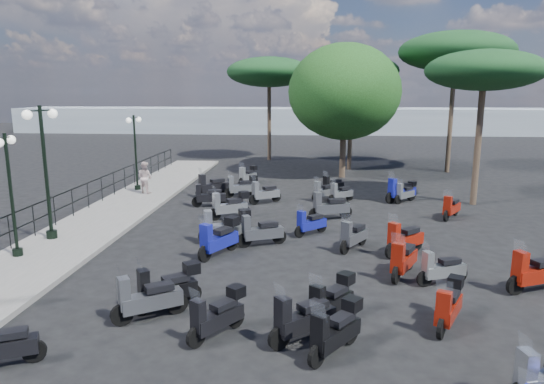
# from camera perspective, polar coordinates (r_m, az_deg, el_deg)

# --- Properties ---
(ground) EXTENTS (120.00, 120.00, 0.00)m
(ground) POSITION_cam_1_polar(r_m,az_deg,el_deg) (16.81, -1.24, -5.70)
(ground) COLOR black
(ground) RESTS_ON ground
(sidewalk) EXTENTS (3.00, 30.00, 0.15)m
(sidewalk) POSITION_cam_1_polar(r_m,az_deg,el_deg) (21.24, -18.09, -2.36)
(sidewalk) COLOR #62605D
(sidewalk) RESTS_ON ground
(railing) EXTENTS (0.04, 26.04, 1.10)m
(railing) POSITION_cam_1_polar(r_m,az_deg,el_deg) (21.42, -21.64, -0.24)
(railing) COLOR black
(railing) RESTS_ON sidewalk
(lamp_post_0) EXTENTS (0.43, 1.08, 3.71)m
(lamp_post_0) POSITION_cam_1_polar(r_m,az_deg,el_deg) (16.25, -28.41, 0.50)
(lamp_post_0) COLOR black
(lamp_post_0) RESTS_ON sidewalk
(lamp_post_1) EXTENTS (0.62, 1.26, 4.45)m
(lamp_post_1) POSITION_cam_1_polar(r_m,az_deg,el_deg) (17.65, -25.14, 2.98)
(lamp_post_1) COLOR black
(lamp_post_1) RESTS_ON sidewalk
(lamp_post_2) EXTENTS (0.46, 1.08, 3.75)m
(lamp_post_2) POSITION_cam_1_polar(r_m,az_deg,el_deg) (25.24, -15.78, 5.05)
(lamp_post_2) COLOR black
(lamp_post_2) RESTS_ON sidewalk
(pedestrian_far) EXTENTS (0.92, 0.83, 1.55)m
(pedestrian_far) POSITION_cam_1_polar(r_m,az_deg,el_deg) (24.44, -14.73, 1.67)
(pedestrian_far) COLOR #C4A9A7
(pedestrian_far) RESTS_ON sidewalk
(scooter_1) EXTENTS (1.48, 1.15, 1.37)m
(scooter_1) POSITION_cam_1_polar(r_m,az_deg,el_deg) (11.85, -12.19, -10.98)
(scooter_1) COLOR black
(scooter_1) RESTS_ON ground
(scooter_2) EXTENTS (1.08, 1.68, 1.47)m
(scooter_2) POSITION_cam_1_polar(r_m,az_deg,el_deg) (15.21, -6.24, -5.48)
(scooter_2) COLOR black
(scooter_2) RESTS_ON ground
(scooter_3) EXTENTS (1.58, 1.08, 1.40)m
(scooter_3) POSITION_cam_1_polar(r_m,az_deg,el_deg) (19.55, -4.98, -1.64)
(scooter_3) COLOR black
(scooter_3) RESTS_ON ground
(scooter_4) EXTENTS (1.58, 0.92, 1.34)m
(scooter_4) POSITION_cam_1_polar(r_m,az_deg,el_deg) (23.55, -3.60, 0.64)
(scooter_4) COLOR black
(scooter_4) RESTS_ON ground
(scooter_5) EXTENTS (1.51, 1.25, 1.47)m
(scooter_5) POSITION_cam_1_polar(r_m,az_deg,el_deg) (23.74, -7.05, 0.67)
(scooter_5) COLOR black
(scooter_5) RESTS_ON ground
(scooter_6) EXTENTS (1.52, 1.07, 1.39)m
(scooter_6) POSITION_cam_1_polar(r_m,az_deg,el_deg) (11.42, -14.42, -12.16)
(scooter_6) COLOR black
(scooter_6) RESTS_ON ground
(scooter_7) EXTENTS (1.06, 1.35, 1.26)m
(scooter_7) POSITION_cam_1_polar(r_m,az_deg,el_deg) (10.46, -6.46, -14.24)
(scooter_7) COLOR black
(scooter_7) RESTS_ON ground
(scooter_8) EXTENTS (1.77, 0.89, 1.47)m
(scooter_8) POSITION_cam_1_polar(r_m,az_deg,el_deg) (16.51, -5.45, -4.08)
(scooter_8) COLOR black
(scooter_8) RESTS_ON ground
(scooter_9) EXTENTS (1.61, 0.89, 1.37)m
(scooter_9) POSITION_cam_1_polar(r_m,az_deg,el_deg) (16.09, -1.35, -4.73)
(scooter_9) COLOR black
(scooter_9) RESTS_ON ground
(scooter_10) EXTENTS (1.62, 0.66, 1.31)m
(scooter_10) POSITION_cam_1_polar(r_m,az_deg,el_deg) (21.69, -7.40, -0.55)
(scooter_10) COLOR black
(scooter_10) RESTS_ON ground
(scooter_11) EXTENTS (0.91, 1.47, 1.27)m
(scooter_11) POSITION_cam_1_polar(r_m,az_deg,el_deg) (26.80, -2.86, 1.95)
(scooter_11) COLOR black
(scooter_11) RESTS_ON ground
(scooter_12) EXTENTS (1.41, 1.19, 1.38)m
(scooter_12) POSITION_cam_1_polar(r_m,az_deg,el_deg) (10.23, 3.59, -14.76)
(scooter_12) COLOR black
(scooter_12) RESTS_ON ground
(scooter_13) EXTENTS (1.11, 1.40, 1.30)m
(scooter_13) POSITION_cam_1_polar(r_m,az_deg,el_deg) (11.07, 6.97, -12.64)
(scooter_13) COLOR black
(scooter_13) RESTS_ON ground
(scooter_14) EXTENTS (1.16, 1.11, 1.21)m
(scooter_14) POSITION_cam_1_polar(r_m,az_deg,el_deg) (17.36, 4.53, -3.73)
(scooter_14) COLOR black
(scooter_14) RESTS_ON ground
(scooter_15) EXTENTS (1.76, 0.85, 1.45)m
(scooter_15) POSITION_cam_1_polar(r_m,az_deg,el_deg) (19.49, 6.80, -1.79)
(scooter_15) COLOR black
(scooter_15) RESTS_ON ground
(scooter_16) EXTENTS (1.20, 1.05, 1.20)m
(scooter_16) POSITION_cam_1_polar(r_m,az_deg,el_deg) (22.94, 6.13, 0.06)
(scooter_16) COLOR black
(scooter_16) RESTS_ON ground
(scooter_17) EXTENTS (1.40, 1.09, 1.33)m
(scooter_17) POSITION_cam_1_polar(r_m,az_deg,el_deg) (22.16, -0.89, -0.17)
(scooter_17) COLOR black
(scooter_17) RESTS_ON ground
(scooter_19) EXTENTS (0.92, 1.48, 1.28)m
(scooter_19) POSITION_cam_1_polar(r_m,az_deg,el_deg) (11.43, 20.07, -12.51)
(scooter_19) COLOR black
(scooter_19) RESTS_ON ground
(scooter_20) EXTENTS (0.97, 1.62, 1.40)m
(scooter_20) POSITION_cam_1_polar(r_m,az_deg,el_deg) (13.95, 15.18, -7.74)
(scooter_20) COLOR black
(scooter_20) RESTS_ON ground
(scooter_21) EXTENTS (1.00, 1.45, 1.32)m
(scooter_21) POSITION_cam_1_polar(r_m,az_deg,el_deg) (15.92, 9.55, -5.14)
(scooter_21) COLOR black
(scooter_21) RESTS_ON ground
(scooter_22) EXTENTS (1.58, 1.17, 1.47)m
(scooter_22) POSITION_cam_1_polar(r_m,az_deg,el_deg) (23.20, 14.88, 0.10)
(scooter_22) COLOR black
(scooter_22) RESTS_ON ground
(scooter_23) EXTENTS (1.19, 1.10, 1.22)m
(scooter_23) POSITION_cam_1_polar(r_m,az_deg,el_deg) (24.37, 7.12, 0.74)
(scooter_23) COLOR black
(scooter_23) RESTS_ON ground
(scooter_25) EXTENTS (1.71, 0.93, 1.45)m
(scooter_25) POSITION_cam_1_polar(r_m,az_deg,el_deg) (14.20, 28.54, -8.38)
(scooter_25) COLOR black
(scooter_25) RESTS_ON ground
(scooter_26) EXTENTS (1.46, 0.75, 1.22)m
(scooter_26) POSITION_cam_1_polar(r_m,az_deg,el_deg) (13.73, 19.31, -8.60)
(scooter_26) COLOR black
(scooter_26) RESTS_ON ground
(scooter_27) EXTENTS (1.39, 1.28, 1.42)m
(scooter_27) POSITION_cam_1_polar(r_m,az_deg,el_deg) (15.78, 15.26, -5.43)
(scooter_27) COLOR black
(scooter_27) RESTS_ON ground
(scooter_28) EXTENTS (0.99, 1.39, 1.28)m
(scooter_28) POSITION_cam_1_polar(r_m,az_deg,el_deg) (20.80, 20.33, -1.76)
(scooter_28) COLOR black
(scooter_28) RESTS_ON ground
(scooter_29) EXTENTS (1.15, 1.21, 1.21)m
(scooter_29) POSITION_cam_1_polar(r_m,az_deg,el_deg) (23.21, 15.40, -0.07)
(scooter_29) COLOR black
(scooter_29) RESTS_ON ground
(scooter_30) EXTENTS (1.20, 1.05, 1.20)m
(scooter_30) POSITION_cam_1_polar(r_m,az_deg,el_deg) (22.64, 8.09, -0.15)
(scooter_30) COLOR black
(scooter_30) RESTS_ON ground
(scooter_31) EXTENTS (1.11, 1.40, 1.30)m
(scooter_31) POSITION_cam_1_polar(r_m,az_deg,el_deg) (9.84, 7.47, -15.93)
(scooter_31) COLOR black
(scooter_31) RESTS_ON ground
(broadleaf_tree) EXTENTS (6.53, 6.53, 7.79)m
(broadleaf_tree) POSITION_cam_1_polar(r_m,az_deg,el_deg) (28.93, 8.53, 11.56)
(broadleaf_tree) COLOR #38281E
(broadleaf_tree) RESTS_ON ground
(pine_0) EXTENTS (5.92, 5.92, 7.32)m
(pine_0) POSITION_cam_1_polar(r_m,az_deg,el_deg) (32.00, 9.41, 13.79)
(pine_0) COLOR #38281E
(pine_0) RESTS_ON ground
(pine_1) EXTENTS (6.90, 6.90, 8.62)m
(pine_1) POSITION_cam_1_polar(r_m,az_deg,el_deg) (32.56, 20.80, 15.18)
(pine_1) COLOR #38281E
(pine_1) RESTS_ON ground
(pine_2) EXTENTS (6.20, 6.20, 7.49)m
(pine_2) POSITION_cam_1_polar(r_m,az_deg,el_deg) (36.08, -0.34, 13.90)
(pine_2) COLOR #38281E
(pine_2) RESTS_ON ground
(pine_3) EXTENTS (5.03, 5.03, 6.81)m
(pine_3) POSITION_cam_1_polar(r_m,az_deg,el_deg) (23.36, 23.70, 12.91)
(pine_3) COLOR #38281E
(pine_3) RESTS_ON ground
(distant_hills) EXTENTS (70.00, 8.00, 3.00)m
(distant_hills) POSITION_cam_1_polar(r_m,az_deg,el_deg) (61.08, 3.21, 8.42)
(distant_hills) COLOR gray
(distant_hills) RESTS_ON ground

